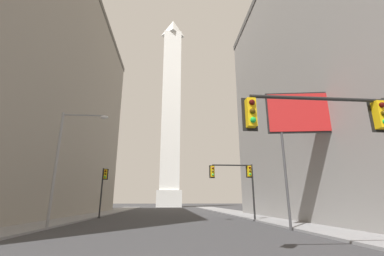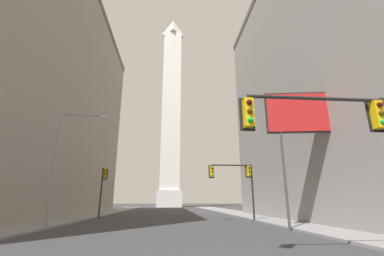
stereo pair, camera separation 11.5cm
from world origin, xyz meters
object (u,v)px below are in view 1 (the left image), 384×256
obelisk (171,108)px  traffic_light_near_right (342,130)px  street_lamp (65,154)px  traffic_light_mid_left (103,185)px  traffic_light_mid_right (238,177)px  billboard_sign (307,116)px

obelisk → traffic_light_near_right: obelisk is taller
traffic_light_near_right → street_lamp: 18.19m
traffic_light_mid_left → traffic_light_mid_right: bearing=-22.0°
billboard_sign → traffic_light_mid_right: bearing=110.4°
obelisk → traffic_light_mid_right: 68.34m
traffic_light_mid_right → traffic_light_near_right: bearing=-91.9°
traffic_light_mid_right → street_lamp: (-14.96, -6.38, 1.06)m
traffic_light_mid_left → billboard_sign: bearing=-39.0°
traffic_light_near_right → traffic_light_mid_right: size_ratio=1.06×
obelisk → traffic_light_near_right: size_ratio=11.99×
obelisk → street_lamp: (-7.95, -67.34, -29.02)m
obelisk → traffic_light_near_right: 84.20m
traffic_light_mid_right → street_lamp: street_lamp is taller
traffic_light_mid_right → billboard_sign: billboard_sign is taller
obelisk → traffic_light_mid_right: size_ratio=12.69×
obelisk → street_lamp: bearing=-96.7°
traffic_light_mid_left → traffic_light_mid_right: traffic_light_mid_left is taller
traffic_light_mid_left → traffic_light_mid_right: (15.00, -6.06, 0.46)m
obelisk → billboard_sign: 75.16m
traffic_light_mid_right → billboard_sign: size_ratio=0.56×
obelisk → traffic_light_mid_right: (7.01, -60.96, -30.08)m
traffic_light_near_right → street_lamp: street_lamp is taller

